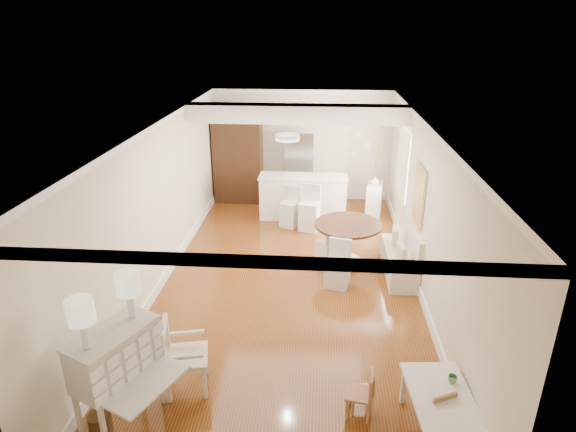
# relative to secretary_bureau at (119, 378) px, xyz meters

# --- Properties ---
(room) EXTENTS (9.00, 9.04, 2.82)m
(room) POSITION_rel_secretary_bureau_xyz_m (1.74, 3.67, 1.36)
(room) COLOR brown
(room) RESTS_ON ground
(secretary_bureau) EXTENTS (1.30, 1.31, 1.25)m
(secretary_bureau) POSITION_rel_secretary_bureau_xyz_m (0.00, 0.00, 0.00)
(secretary_bureau) COLOR beige
(secretary_bureau) RESTS_ON ground
(gustavian_armchair) EXTENTS (0.67, 0.67, 0.98)m
(gustavian_armchair) POSITION_rel_secretary_bureau_xyz_m (0.60, 0.60, -0.13)
(gustavian_armchair) COLOR silver
(gustavian_armchair) RESTS_ON ground
(wicker_basket) EXTENTS (0.29, 0.29, 0.26)m
(wicker_basket) POSITION_rel_secretary_bureau_xyz_m (-0.20, -0.19, -0.49)
(wicker_basket) COLOR #4C3317
(wicker_basket) RESTS_ON ground
(kids_table) EXTENTS (0.76, 1.16, 0.56)m
(kids_table) POSITION_rel_secretary_bureau_xyz_m (3.60, 0.05, -0.35)
(kids_table) COLOR silver
(kids_table) RESTS_ON ground
(kids_chair_a) EXTENTS (0.35, 0.35, 0.63)m
(kids_chair_a) POSITION_rel_secretary_bureau_xyz_m (2.73, 0.30, -0.31)
(kids_chair_a) COLOR #A46E4A
(kids_chair_a) RESTS_ON ground
(kids_chair_b) EXTENTS (0.28, 0.28, 0.55)m
(kids_chair_b) POSITION_rel_secretary_bureau_xyz_m (2.76, 0.38, -0.35)
(kids_chair_b) COLOR #A56F4B
(kids_chair_b) RESTS_ON ground
(kids_chair_c) EXTENTS (0.40, 0.40, 0.63)m
(kids_chair_c) POSITION_rel_secretary_bureau_xyz_m (3.67, -0.13, -0.31)
(kids_chair_c) COLOR olive
(kids_chair_c) RESTS_ON ground
(banquette) EXTENTS (0.52, 1.60, 0.98)m
(banquette) POSITION_rel_secretary_bureau_xyz_m (3.69, 3.85, -0.13)
(banquette) COLOR silver
(banquette) RESTS_ON ground
(dining_table) EXTENTS (1.64, 1.64, 0.85)m
(dining_table) POSITION_rel_secretary_bureau_xyz_m (2.74, 4.11, -0.20)
(dining_table) COLOR #4B2918
(dining_table) RESTS_ON ground
(slip_chair_near) EXTENTS (0.48, 0.49, 0.83)m
(slip_chair_near) POSITION_rel_secretary_bureau_xyz_m (2.54, 3.31, -0.21)
(slip_chair_near) COLOR silver
(slip_chair_near) RESTS_ON ground
(slip_chair_far) EXTENTS (0.54, 0.55, 0.83)m
(slip_chair_far) POSITION_rel_secretary_bureau_xyz_m (2.43, 4.19, -0.21)
(slip_chair_far) COLOR silver
(slip_chair_far) RESTS_ON ground
(breakfast_counter) EXTENTS (2.05, 0.65, 1.03)m
(breakfast_counter) POSITION_rel_secretary_bureau_xyz_m (1.80, 6.45, -0.11)
(breakfast_counter) COLOR white
(breakfast_counter) RESTS_ON ground
(bar_stool_left) EXTENTS (0.49, 0.49, 0.92)m
(bar_stool_left) POSITION_rel_secretary_bureau_xyz_m (1.52, 5.91, -0.16)
(bar_stool_left) COLOR silver
(bar_stool_left) RESTS_ON ground
(bar_stool_right) EXTENTS (0.49, 0.49, 1.02)m
(bar_stool_right) POSITION_rel_secretary_bureau_xyz_m (1.97, 5.75, -0.11)
(bar_stool_right) COLOR white
(bar_stool_right) RESTS_ON ground
(pantry_cabinet) EXTENTS (1.20, 0.60, 2.30)m
(pantry_cabinet) POSITION_rel_secretary_bureau_xyz_m (0.10, 7.53, 0.53)
(pantry_cabinet) COLOR #381E11
(pantry_cabinet) RESTS_ON ground
(fridge) EXTENTS (0.75, 0.65, 1.80)m
(fridge) POSITION_rel_secretary_bureau_xyz_m (2.00, 7.50, 0.28)
(fridge) COLOR silver
(fridge) RESTS_ON ground
(sideboard) EXTENTS (0.46, 0.82, 0.74)m
(sideboard) POSITION_rel_secretary_bureau_xyz_m (3.50, 6.79, -0.25)
(sideboard) COLOR silver
(sideboard) RESTS_ON ground
(pencil_cup) EXTENTS (0.13, 0.13, 0.08)m
(pencil_cup) POSITION_rel_secretary_bureau_xyz_m (3.76, 0.28, -0.03)
(pencil_cup) COLOR #589861
(pencil_cup) RESTS_ON kids_table
(branch_vase) EXTENTS (0.25, 0.25, 0.21)m
(branch_vase) POSITION_rel_secretary_bureau_xyz_m (3.49, 6.80, 0.22)
(branch_vase) COLOR white
(branch_vase) RESTS_ON sideboard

